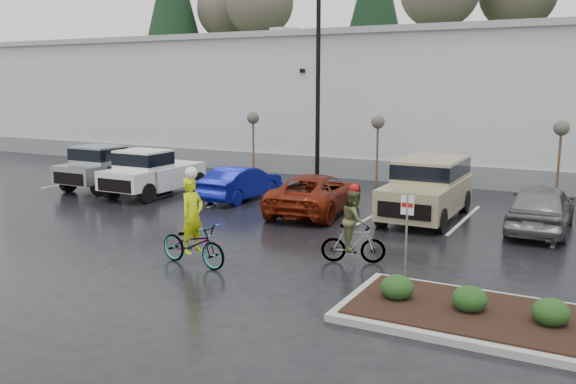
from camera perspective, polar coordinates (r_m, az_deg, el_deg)
The scene contains 21 objects.
ground at distance 15.77m, azimuth -2.77°, elevation -7.01°, with size 120.00×120.00×0.00m, color black.
warehouse at distance 35.78m, azimuth 15.65°, elevation 8.28°, with size 60.50×15.50×7.20m.
wooded_ridge at distance 58.46m, azimuth 20.57°, elevation 8.03°, with size 80.00×25.00×6.00m, color #233C19.
lamppost at distance 27.56m, azimuth 2.84°, elevation 12.38°, with size 0.50×1.00×9.22m.
sapling_west at distance 30.38m, azimuth -3.29°, elevation 6.60°, with size 0.60×0.60×3.20m.
sapling_mid at distance 27.59m, azimuth 8.41°, elevation 6.13°, with size 0.60×0.60×3.20m.
sapling_east at distance 26.06m, azimuth 24.19°, elevation 5.10°, with size 0.60×0.60×3.20m.
curb_island at distance 12.81m, azimuth 23.27°, elevation -11.70°, with size 8.00×3.00×0.15m, color gray.
mulch_bed at distance 12.78m, azimuth 23.30°, elevation -11.31°, with size 7.60×2.60×0.04m, color black.
shrub_a at distance 13.21m, azimuth 10.18°, elevation -8.77°, with size 0.70×0.70×0.52m, color #113313.
shrub_b at distance 12.87m, azimuth 16.63°, elevation -9.57°, with size 0.70×0.70×0.52m, color #113313.
shrub_c at distance 12.69m, azimuth 23.38°, elevation -10.28°, with size 0.70×0.70×0.52m, color #113313.
fire_lane_sign at distance 14.09m, azimuth 11.04°, elevation -3.38°, with size 0.30×0.05×2.20m.
pickup_silver at distance 28.29m, azimuth -16.01°, elevation 2.39°, with size 2.10×5.20×1.96m, color #94979A, non-canonical shape.
pickup_white at distance 26.14m, azimuth -12.04°, elevation 1.93°, with size 2.10×5.20×1.96m, color white, non-canonical shape.
car_blue at distance 24.51m, azimuth -4.39°, elevation 0.87°, with size 1.44×4.12×1.36m, color navy.
car_red at distance 21.98m, azimuth 2.59°, elevation -0.12°, with size 2.36×5.12×1.42m, color maroon.
suv_tan at distance 21.47m, azimuth 12.82°, elevation 0.24°, with size 2.20×5.10×2.06m, color #988C67, non-canonical shape.
car_grey at distance 20.82m, azimuth 22.58°, elevation -1.34°, with size 1.82×4.52×1.54m, color slate.
cyclist_hivis at distance 15.88m, azimuth -8.89°, elevation -4.05°, with size 2.20×1.00×2.57m.
cyclist_olive at distance 16.01m, azimuth 6.14°, elevation -3.89°, with size 1.68×1.02×2.11m.
Camera 1 is at (7.72, -12.93, 4.70)m, focal length 38.00 mm.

